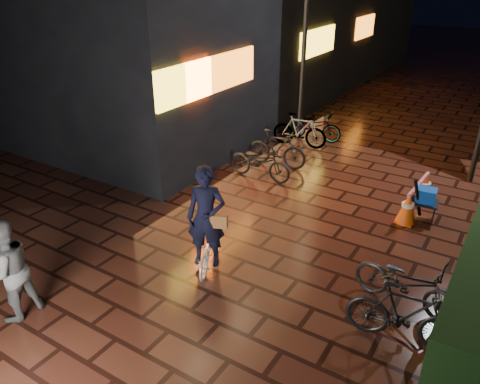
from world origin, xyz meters
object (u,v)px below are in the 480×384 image
Objects in this scene: cyclist at (208,232)px; cart_assembly at (425,197)px; bystander_person at (8,271)px; traffic_barrier at (416,197)px.

cart_assembly is (2.92, 3.97, -0.21)m from cyclist.
bystander_person is 0.99× the size of traffic_barrier.
cart_assembly is (4.73, 6.67, -0.32)m from bystander_person.
bystander_person reaches higher than traffic_barrier.
traffic_barrier is (2.69, 4.29, -0.40)m from cyclist.
bystander_person is 0.85× the size of cyclist.
bystander_person is 8.33m from traffic_barrier.
cyclist is 1.17× the size of traffic_barrier.
cart_assembly is (0.23, -0.32, 0.19)m from traffic_barrier.
cyclist is (1.81, 2.71, -0.10)m from bystander_person.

